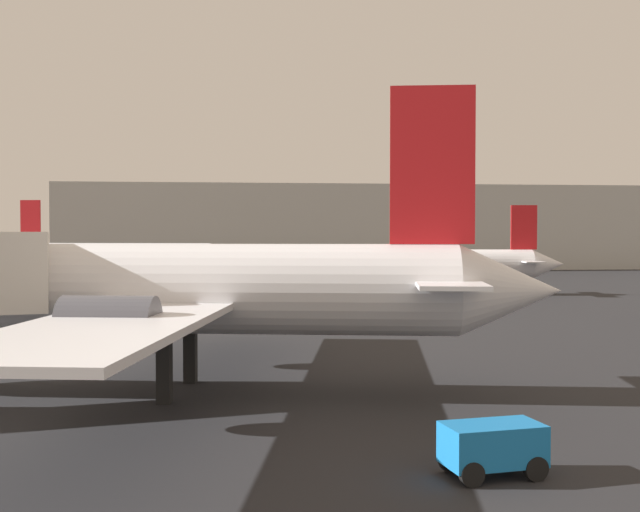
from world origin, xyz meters
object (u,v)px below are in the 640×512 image
(airplane_far_left, at_px, (414,264))
(baggage_cart, at_px, (493,446))
(airplane_at_gate, at_px, (156,289))
(airplane_far_right, at_px, (114,256))

(airplane_far_left, bearing_deg, baggage_cart, 85.64)
(airplane_far_left, bearing_deg, airplane_at_gate, 72.19)
(airplane_far_left, distance_m, airplane_far_right, 37.12)
(airplane_far_right, height_order, baggage_cart, airplane_far_right)
(airplane_at_gate, height_order, airplane_far_left, airplane_at_gate)
(airplane_far_right, relative_size, baggage_cart, 11.42)
(airplane_far_right, distance_m, baggage_cart, 77.71)
(airplane_at_gate, xyz_separation_m, airplane_far_left, (20.12, 43.53, -0.95))
(airplane_at_gate, relative_size, airplane_far_left, 1.04)
(airplane_far_left, xyz_separation_m, baggage_cart, (-10.99, -54.68, -2.14))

